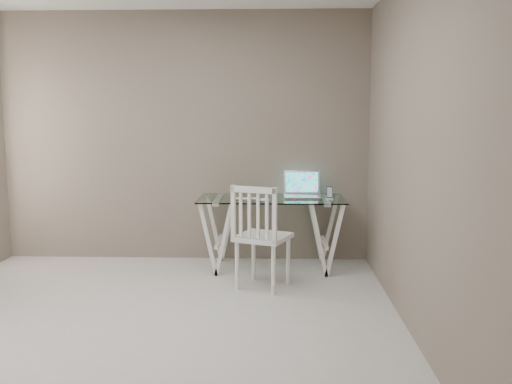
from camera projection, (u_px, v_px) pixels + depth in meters
room at (123, 99)px, 3.96m from camera, size 4.50×4.52×2.71m
desk at (271, 232)px, 5.92m from camera, size 1.50×0.70×0.75m
chair at (259, 232)px, 5.19m from camera, size 0.58×0.58×0.98m
laptop at (302, 190)px, 5.97m from camera, size 0.38×0.34×0.26m
keyboard at (247, 199)px, 5.79m from camera, size 0.29×0.12×0.01m
mouse at (265, 200)px, 5.64m from camera, size 0.10×0.06×0.03m
phone_dock at (329, 196)px, 5.77m from camera, size 0.07×0.07×0.13m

